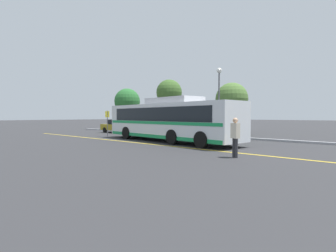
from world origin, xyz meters
TOP-DOWN VIEW (x-y plane):
  - ground_plane at (0.00, 0.00)m, footprint 220.00×220.00m
  - lane_strip_0 at (1.42, -2.51)m, footprint 32.17×0.20m
  - curb_strip at (1.42, 5.12)m, footprint 40.17×0.36m
  - transit_bus at (1.44, -0.32)m, footprint 12.68×4.14m
  - parked_car_0 at (-9.19, 3.37)m, footprint 4.82×2.03m
  - parked_car_1 at (-2.38, 3.08)m, footprint 4.22×2.14m
  - pedestrian_0 at (8.70, -3.96)m, footprint 0.47×0.38m
  - bus_stop_sign at (-5.70, -0.62)m, footprint 0.08×0.40m
  - street_lamp at (1.87, 6.23)m, footprint 0.48×0.48m
  - tree_0 at (-14.19, 8.79)m, footprint 3.55×3.55m
  - tree_1 at (-5.16, 7.34)m, footprint 2.88×2.88m
  - tree_2 at (1.12, 10.11)m, footprint 3.36×3.36m

SIDE VIEW (x-z plane):
  - ground_plane at x=0.00m, z-range 0.00..0.00m
  - lane_strip_0 at x=1.42m, z-range 0.00..0.01m
  - curb_strip at x=1.42m, z-range 0.00..0.15m
  - parked_car_1 at x=-2.38m, z-range 0.00..1.37m
  - parked_car_0 at x=-9.19m, z-range 0.00..1.48m
  - pedestrian_0 at x=8.70m, z-range 0.14..1.95m
  - bus_stop_sign at x=-5.70m, z-range 0.31..2.69m
  - transit_bus at x=1.44m, z-range 0.00..3.21m
  - tree_2 at x=1.12m, z-range 0.99..6.35m
  - tree_0 at x=-14.19m, z-range 1.06..6.77m
  - street_lamp at x=1.87m, z-range 1.29..7.56m
  - tree_1 at x=-5.16m, z-range 1.51..7.49m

